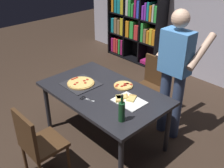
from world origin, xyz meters
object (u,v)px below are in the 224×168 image
object	(u,v)px
wine_bottle	(122,111)
kitchen_scissors	(85,99)
bookshelf	(136,17)
second_pizza_plain	(123,86)
dining_table	(103,96)
chair_near_camera	(36,142)
pepperoni_pizza_on_tray	(81,83)
chair_far_side	(151,83)
person_serving_pizza	(175,69)

from	to	relation	value
wine_bottle	kitchen_scissors	bearing A→B (deg)	-179.17
bookshelf	second_pizza_plain	xyz separation A→B (m)	(1.66, -2.09, -0.21)
dining_table	bookshelf	size ratio (longest dim) A/B	0.83
chair_near_camera	pepperoni_pizza_on_tray	bearing A→B (deg)	111.10
chair_far_side	dining_table	bearing A→B (deg)	-90.00
chair_near_camera	wine_bottle	bearing A→B (deg)	50.26
person_serving_pizza	chair_near_camera	bearing A→B (deg)	-106.60
bookshelf	pepperoni_pizza_on_tray	xyz separation A→B (m)	(1.24, -2.47, -0.21)
bookshelf	second_pizza_plain	size ratio (longest dim) A/B	7.79
person_serving_pizza	second_pizza_plain	bearing A→B (deg)	-132.16
person_serving_pizza	wine_bottle	xyz separation A→B (m)	(0.07, -1.03, -0.13)
bookshelf	person_serving_pizza	bearing A→B (deg)	-37.51
wine_bottle	dining_table	bearing A→B (deg)	155.31
chair_near_camera	kitchen_scissors	bearing A→B (deg)	91.24
wine_bottle	kitchen_scissors	size ratio (longest dim) A/B	1.59
dining_table	bookshelf	bearing A→B (deg)	123.69
bookshelf	kitchen_scissors	xyz separation A→B (m)	(1.57, -2.65, -0.22)
chair_near_camera	second_pizza_plain	distance (m)	1.28
dining_table	second_pizza_plain	size ratio (longest dim) A/B	6.49
chair_far_side	person_serving_pizza	bearing A→B (deg)	-23.00
pepperoni_pizza_on_tray	second_pizza_plain	xyz separation A→B (m)	(0.42, 0.37, -0.00)
bookshelf	wine_bottle	distance (m)	3.42
second_pizza_plain	wine_bottle	bearing A→B (deg)	-47.16
dining_table	chair_far_side	size ratio (longest dim) A/B	1.80
wine_bottle	bookshelf	bearing A→B (deg)	129.40
bookshelf	person_serving_pizza	world-z (taller)	bookshelf
chair_near_camera	bookshelf	bearing A→B (deg)	115.25
bookshelf	kitchen_scissors	distance (m)	3.09
chair_far_side	bookshelf	world-z (taller)	bookshelf
pepperoni_pizza_on_tray	chair_near_camera	bearing A→B (deg)	-68.90
chair_near_camera	wine_bottle	size ratio (longest dim) A/B	2.85
dining_table	kitchen_scissors	bearing A→B (deg)	-93.09
kitchen_scissors	second_pizza_plain	xyz separation A→B (m)	(0.10, 0.56, 0.01)
dining_table	wine_bottle	bearing A→B (deg)	-24.69
dining_table	chair_far_side	bearing A→B (deg)	90.00
chair_far_side	bookshelf	size ratio (longest dim) A/B	0.46
chair_near_camera	person_serving_pizza	size ratio (longest dim) A/B	0.51
pepperoni_pizza_on_tray	wine_bottle	distance (m)	0.95
chair_near_camera	chair_far_side	bearing A→B (deg)	90.00
person_serving_pizza	kitchen_scissors	world-z (taller)	person_serving_pizza
pepperoni_pizza_on_tray	person_serving_pizza	bearing A→B (deg)	44.77
pepperoni_pizza_on_tray	kitchen_scissors	xyz separation A→B (m)	(0.33, -0.19, -0.01)
person_serving_pizza	second_pizza_plain	distance (m)	0.69
chair_far_side	second_pizza_plain	distance (m)	0.75
chair_near_camera	chair_far_side	distance (m)	1.96
dining_table	kitchen_scissors	xyz separation A→B (m)	(-0.02, -0.28, 0.08)
bookshelf	kitchen_scissors	bearing A→B (deg)	-59.44
kitchen_scissors	second_pizza_plain	bearing A→B (deg)	80.15
pepperoni_pizza_on_tray	second_pizza_plain	world-z (taller)	pepperoni_pizza_on_tray
person_serving_pizza	bookshelf	bearing A→B (deg)	142.49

